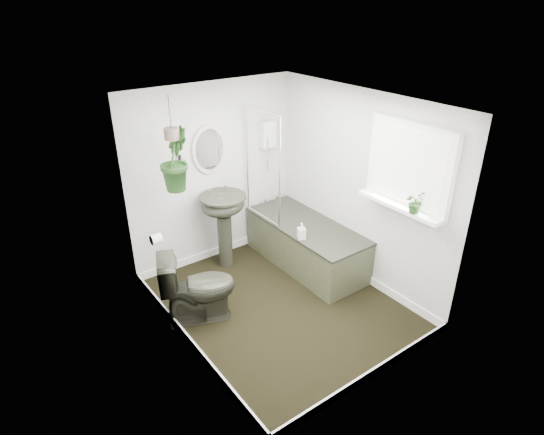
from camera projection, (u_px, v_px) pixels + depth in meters
floor at (280, 304)px, 5.22m from camera, size 2.30×2.80×0.02m
ceiling at (282, 101)px, 4.19m from camera, size 2.30×2.80×0.02m
wall_back at (213, 174)px, 5.73m from camera, size 2.30×0.02×2.30m
wall_front at (385, 276)px, 3.69m from camera, size 2.30×0.02×2.30m
wall_left at (178, 247)px, 4.10m from camera, size 0.02×2.80×2.30m
wall_right at (360, 188)px, 5.32m from camera, size 0.02×2.80×2.30m
skirting at (280, 300)px, 5.20m from camera, size 2.30×2.80×0.10m
bathtub at (306, 244)px, 5.87m from camera, size 0.72×1.72×0.58m
bath_screen at (263, 166)px, 5.61m from camera, size 0.04×0.72×1.40m
shower_box at (268, 134)px, 5.92m from camera, size 0.20×0.10×0.35m
oval_mirror at (209, 149)px, 5.51m from camera, size 0.46×0.03×0.62m
wall_sconce at (180, 164)px, 5.34m from camera, size 0.04×0.04×0.22m
toilet_roll_holder at (156, 239)px, 4.74m from camera, size 0.11×0.11×0.11m
window_recess at (410, 166)px, 4.55m from camera, size 0.08×1.00×0.90m
window_sill at (400, 206)px, 4.70m from camera, size 0.18×1.00×0.04m
window_blinds at (407, 167)px, 4.53m from camera, size 0.01×0.86×0.76m
toilet at (198, 287)px, 4.83m from camera, size 0.90×0.71×0.80m
pedestal_sink at (225, 231)px, 5.77m from camera, size 0.68×0.62×0.99m
sill_plant at (415, 202)px, 4.46m from camera, size 0.26×0.24×0.22m
hanging_plant at (174, 160)px, 4.81m from camera, size 0.46×0.48×0.68m
soap_bottle at (301, 231)px, 5.37m from camera, size 0.12×0.12×0.20m
hanging_pot at (172, 134)px, 4.69m from camera, size 0.16×0.16×0.12m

